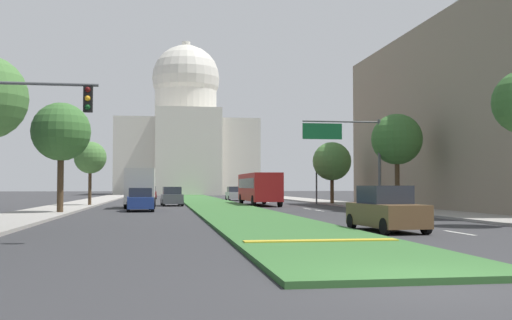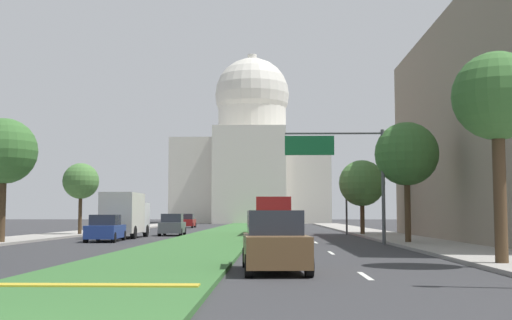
# 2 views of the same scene
# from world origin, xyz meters

# --- Properties ---
(ground_plane) EXTENTS (260.00, 260.00, 0.00)m
(ground_plane) POSITION_xyz_m (0.00, 59.04, 0.00)
(ground_plane) COLOR #333335
(grass_median) EXTENTS (5.31, 106.28, 0.14)m
(grass_median) POSITION_xyz_m (0.00, 53.14, 0.07)
(grass_median) COLOR #386B33
(grass_median) RESTS_ON ground_plane
(median_curb_nose) EXTENTS (4.78, 0.50, 0.04)m
(median_curb_nose) POSITION_xyz_m (0.00, 7.38, 0.16)
(median_curb_nose) COLOR gold
(median_curb_nose) RESTS_ON grass_median
(lane_dashes_right) EXTENTS (0.16, 54.80, 0.01)m
(lane_dashes_right) POSITION_xyz_m (6.60, 36.71, 0.00)
(lane_dashes_right) COLOR silver
(lane_dashes_right) RESTS_ON ground_plane
(sidewalk_left) EXTENTS (4.00, 106.28, 0.15)m
(sidewalk_left) POSITION_xyz_m (-12.55, 47.23, 0.07)
(sidewalk_left) COLOR #9E9991
(sidewalk_left) RESTS_ON ground_plane
(sidewalk_right) EXTENTS (4.00, 106.28, 0.15)m
(sidewalk_right) POSITION_xyz_m (12.55, 47.23, 0.07)
(sidewalk_right) COLOR #9E9991
(sidewalk_right) RESTS_ON ground_plane
(capitol_building) EXTENTS (28.37, 29.51, 32.82)m
(capitol_building) POSITION_xyz_m (0.00, 117.32, 11.71)
(capitol_building) COLOR silver
(capitol_building) RESTS_ON ground_plane
(traffic_light_far_right) EXTENTS (0.28, 0.35, 5.20)m
(traffic_light_far_right) POSITION_xyz_m (10.05, 46.36, 3.31)
(traffic_light_far_right) COLOR #515456
(traffic_light_far_right) RESTS_ON ground_plane
(overhead_guide_sign) EXTENTS (5.64, 0.20, 6.50)m
(overhead_guide_sign) POSITION_xyz_m (8.13, 29.67, 4.65)
(overhead_guide_sign) COLOR #515456
(overhead_guide_sign) RESTS_ON ground_plane
(street_tree_right_near) EXTENTS (2.94, 2.94, 7.10)m
(street_tree_right_near) POSITION_xyz_m (11.45, 14.34, 5.53)
(street_tree_right_near) COLOR #4C3823
(street_tree_right_near) RESTS_ON ground_plane
(street_tree_left_mid) EXTENTS (3.75, 3.75, 7.17)m
(street_tree_left_mid) POSITION_xyz_m (-11.27, 29.24, 5.25)
(street_tree_left_mid) COLOR #4C3823
(street_tree_left_mid) RESTS_ON ground_plane
(street_tree_right_mid) EXTENTS (3.62, 3.62, 6.95)m
(street_tree_right_mid) POSITION_xyz_m (11.64, 29.91, 5.11)
(street_tree_right_mid) COLOR #4C3823
(street_tree_right_mid) RESTS_ON ground_plane
(street_tree_left_far) EXTENTS (2.82, 2.82, 5.72)m
(street_tree_left_far) POSITION_xyz_m (-11.12, 43.65, 4.27)
(street_tree_left_far) COLOR #4C3823
(street_tree_left_far) RESTS_ON ground_plane
(street_tree_right_far) EXTENTS (3.66, 3.66, 5.98)m
(street_tree_right_far) POSITION_xyz_m (11.09, 44.52, 4.13)
(street_tree_right_far) COLOR #4C3823
(street_tree_right_far) RESTS_ON ground_plane
(sedan_lead_stopped) EXTENTS (2.13, 4.34, 1.84)m
(sedan_lead_stopped) POSITION_xyz_m (4.08, 12.53, 0.85)
(sedan_lead_stopped) COLOR brown
(sedan_lead_stopped) RESTS_ON ground_plane
(sedan_midblock) EXTENTS (2.13, 4.56, 1.67)m
(sedan_midblock) POSITION_xyz_m (-6.41, 33.31, 0.79)
(sedan_midblock) COLOR navy
(sedan_midblock) RESTS_ON ground_plane
(sedan_distant) EXTENTS (2.04, 4.40, 1.73)m
(sedan_distant) POSITION_xyz_m (-3.97, 44.54, 0.81)
(sedan_distant) COLOR #4C5156
(sedan_distant) RESTS_ON ground_plane
(sedan_far_horizon) EXTENTS (1.97, 4.15, 1.72)m
(sedan_far_horizon) POSITION_xyz_m (3.91, 62.19, 0.80)
(sedan_far_horizon) COLOR #BCBCC1
(sedan_far_horizon) RESTS_ON ground_plane
(sedan_very_far) EXTENTS (1.95, 4.18, 1.72)m
(sedan_very_far) POSITION_xyz_m (-6.57, 72.97, 0.80)
(sedan_very_far) COLOR maroon
(sedan_very_far) RESTS_ON ground_plane
(box_truck_delivery) EXTENTS (2.40, 6.40, 3.20)m
(box_truck_delivery) POSITION_xyz_m (-6.60, 39.43, 1.68)
(box_truck_delivery) COLOR silver
(box_truck_delivery) RESTS_ON ground_plane
(city_bus) EXTENTS (2.62, 11.00, 2.95)m
(city_bus) POSITION_xyz_m (4.08, 44.67, 1.77)
(city_bus) COLOR #B21E1E
(city_bus) RESTS_ON ground_plane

